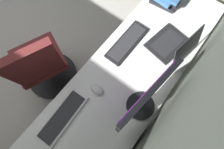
% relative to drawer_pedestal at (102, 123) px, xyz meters
% --- Properties ---
extents(wall_back, '(5.05, 0.10, 2.60)m').
position_rel_drawer_pedestal_xyz_m(wall_back, '(-0.19, 0.36, 0.95)').
color(wall_back, slate).
rests_on(wall_back, ground).
extents(desk, '(2.39, 0.64, 0.73)m').
position_rel_drawer_pedestal_xyz_m(desk, '(-0.24, -0.03, 0.32)').
color(desk, white).
rests_on(desk, ground).
extents(drawer_pedestal, '(0.40, 0.51, 0.69)m').
position_rel_drawer_pedestal_xyz_m(drawer_pedestal, '(0.00, 0.00, 0.00)').
color(drawer_pedestal, white).
rests_on(drawer_pedestal, ground).
extents(monitor_primary, '(0.49, 0.20, 0.41)m').
position_rel_drawer_pedestal_xyz_m(monitor_primary, '(-0.24, 0.17, 0.62)').
color(monitor_primary, black).
rests_on(monitor_primary, desk).
extents(laptop_left, '(0.35, 0.34, 0.24)m').
position_rel_drawer_pedestal_xyz_m(laptop_left, '(-0.78, 0.12, 0.44)').
color(laptop_left, black).
rests_on(laptop_left, desk).
extents(keyboard_main, '(0.43, 0.16, 0.02)m').
position_rel_drawer_pedestal_xyz_m(keyboard_main, '(0.15, -0.21, 0.39)').
color(keyboard_main, silver).
rests_on(keyboard_main, desk).
extents(keyboard_spare, '(0.42, 0.14, 0.02)m').
position_rel_drawer_pedestal_xyz_m(keyboard_spare, '(-0.60, -0.20, 0.39)').
color(keyboard_spare, black).
rests_on(keyboard_spare, desk).
extents(mouse_main, '(0.06, 0.10, 0.03)m').
position_rel_drawer_pedestal_xyz_m(mouse_main, '(-0.15, -0.14, 0.40)').
color(mouse_main, silver).
rests_on(mouse_main, desk).
extents(office_chair, '(0.57, 0.61, 0.97)m').
position_rel_drawer_pedestal_xyz_m(office_chair, '(-0.06, -0.76, 0.11)').
color(office_chair, maroon).
rests_on(office_chair, ground).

